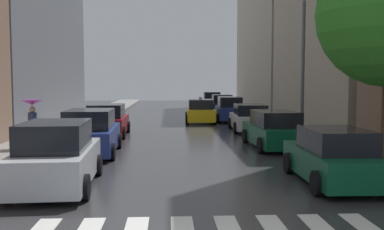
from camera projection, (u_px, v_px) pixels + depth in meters
ground_plane at (179, 123)px, 30.39m from camera, size 28.00×72.00×0.04m
sidewalk_left at (85, 122)px, 30.03m from camera, size 3.00×72.00×0.15m
sidewalk_right at (270, 121)px, 30.73m from camera, size 3.00×72.00×0.15m
building_right_mid at (347, 8)px, 28.37m from camera, size 6.00×15.26×15.29m
parked_car_left_nearest at (57, 157)px, 11.64m from camera, size 2.21×4.36×1.80m
parked_car_left_second at (91, 134)px, 16.98m from camera, size 2.23×4.44×1.77m
parked_car_left_third at (107, 121)px, 22.83m from camera, size 2.17×4.29×1.68m
parked_car_right_nearest at (333, 158)px, 12.14m from camera, size 2.02×4.15×1.56m
parked_car_right_second at (274, 130)px, 18.77m from camera, size 2.19×4.56×1.60m
parked_car_right_third at (250, 118)px, 25.18m from camera, size 2.27×4.43×1.55m
parked_car_right_fourth at (229, 110)px, 31.49m from camera, size 2.14×4.54×1.77m
parked_car_right_fifth at (222, 105)px, 37.68m from camera, size 2.10×4.32×1.73m
parked_car_right_sixth at (212, 102)px, 44.25m from camera, size 2.15×4.17×1.81m
taxi_midroad at (200, 112)px, 30.36m from camera, size 2.17×4.35×1.81m
pedestrian_foreground at (32, 114)px, 17.74m from camera, size 0.91×0.91×1.96m
lamp_post_right at (303, 57)px, 20.16m from camera, size 0.60×0.28×6.68m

